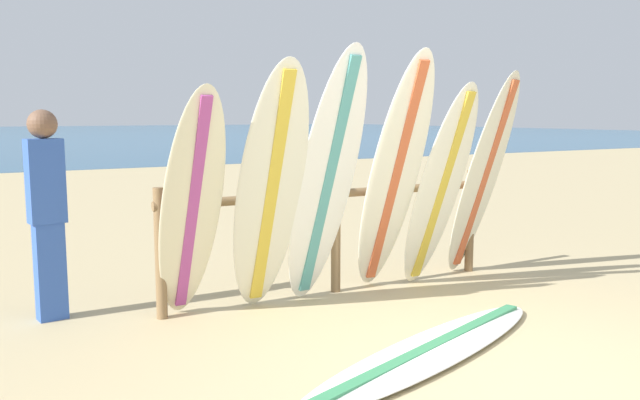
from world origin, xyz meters
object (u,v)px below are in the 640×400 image
(surfboard_leaning_center_right, at_px, (440,188))
(surfboard_leaning_far_left, at_px, (192,207))
(surfboard_leaning_left, at_px, (270,191))
(surfboard_leaning_center, at_px, (394,177))
(surfboard_rack, at_px, (336,216))
(beachgoer_standing, at_px, (47,206))
(surfboard_lying_on_sand, at_px, (431,350))
(surfboard_leaning_right, at_px, (483,176))
(surfboard_leaning_center_left, at_px, (326,180))

(surfboard_leaning_center_right, bearing_deg, surfboard_leaning_far_left, 176.31)
(surfboard_leaning_left, bearing_deg, surfboard_leaning_center, -0.45)
(surfboard_rack, height_order, surfboard_leaning_left, surfboard_leaning_left)
(surfboard_leaning_far_left, height_order, beachgoer_standing, surfboard_leaning_far_left)
(surfboard_leaning_far_left, bearing_deg, surfboard_leaning_left, -12.92)
(surfboard_rack, xyz_separation_m, surfboard_lying_on_sand, (-0.28, -1.75, -0.69))
(surfboard_leaning_center, bearing_deg, surfboard_leaning_right, 8.40)
(surfboard_leaning_left, height_order, beachgoer_standing, surfboard_leaning_left)
(surfboard_leaning_far_left, distance_m, surfboard_leaning_center_left, 1.15)
(surfboard_rack, height_order, surfboard_lying_on_sand, surfboard_rack)
(surfboard_leaning_center, xyz_separation_m, surfboard_lying_on_sand, (-0.61, -1.31, -1.07))
(surfboard_leaning_far_left, xyz_separation_m, beachgoer_standing, (-0.96, 0.72, -0.01))
(surfboard_leaning_left, xyz_separation_m, surfboard_leaning_center_left, (0.52, -0.01, 0.06))
(surfboard_leaning_far_left, bearing_deg, surfboard_leaning_right, 0.63)
(surfboard_rack, distance_m, surfboard_leaning_left, 1.03)
(surfboard_lying_on_sand, bearing_deg, surfboard_leaning_left, 114.62)
(surfboard_leaning_far_left, bearing_deg, surfboard_leaning_center, -4.69)
(surfboard_leaning_center_left, bearing_deg, surfboard_rack, 50.80)
(surfboard_leaning_center_right, distance_m, surfboard_leaning_right, 0.74)
(surfboard_rack, distance_m, surfboard_leaning_right, 1.64)
(surfboard_leaning_center, height_order, surfboard_leaning_right, surfboard_leaning_center)
(surfboard_leaning_center_left, distance_m, surfboard_leaning_right, 1.96)
(surfboard_rack, height_order, surfboard_leaning_far_left, surfboard_leaning_far_left)
(surfboard_leaning_center_right, xyz_separation_m, beachgoer_standing, (-3.33, 0.87, -0.04))
(surfboard_rack, relative_size, surfboard_leaning_right, 1.64)
(surfboard_leaning_center, distance_m, surfboard_lying_on_sand, 1.80)
(surfboard_leaning_center, distance_m, surfboard_leaning_center_right, 0.55)
(surfboard_leaning_center, height_order, beachgoer_standing, surfboard_leaning_center)
(surfboard_leaning_center_right, bearing_deg, surfboard_leaning_center, 179.78)
(surfboard_leaning_center_left, bearing_deg, surfboard_leaning_far_left, 172.21)
(surfboard_leaning_left, xyz_separation_m, surfboard_leaning_right, (2.46, 0.17, -0.00))
(surfboard_leaning_center, bearing_deg, beachgoer_standing, 162.71)
(surfboard_rack, height_order, surfboard_leaning_center_right, surfboard_leaning_center_right)
(surfboard_leaning_center_left, distance_m, surfboard_lying_on_sand, 1.70)
(surfboard_leaning_far_left, relative_size, surfboard_leaning_center, 0.86)
(surfboard_leaning_left, relative_size, surfboard_leaning_center_right, 1.07)
(surfboard_leaning_left, relative_size, surfboard_leaning_right, 1.00)
(surfboard_leaning_center_right, distance_m, surfboard_lying_on_sand, 1.98)
(surfboard_leaning_center_left, bearing_deg, surfboard_leaning_center, 0.34)
(surfboard_leaning_left, height_order, surfboard_leaning_right, surfboard_leaning_left)
(surfboard_rack, relative_size, surfboard_leaning_center_left, 1.54)
(surfboard_leaning_left, bearing_deg, surfboard_leaning_center_right, -0.38)
(surfboard_leaning_left, bearing_deg, beachgoer_standing, 151.39)
(surfboard_leaning_center_left, distance_m, surfboard_leaning_center, 0.70)
(surfboard_rack, bearing_deg, surfboard_leaning_center, -52.56)
(surfboard_leaning_far_left, relative_size, surfboard_leaning_center_right, 0.97)
(surfboard_rack, bearing_deg, surfboard_leaning_right, -9.26)
(surfboard_leaning_center_left, xyz_separation_m, beachgoer_standing, (-2.09, 0.87, -0.18))
(surfboard_leaning_left, distance_m, surfboard_leaning_center_right, 1.75)
(surfboard_leaning_center_left, height_order, surfboard_leaning_right, surfboard_leaning_center_left)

